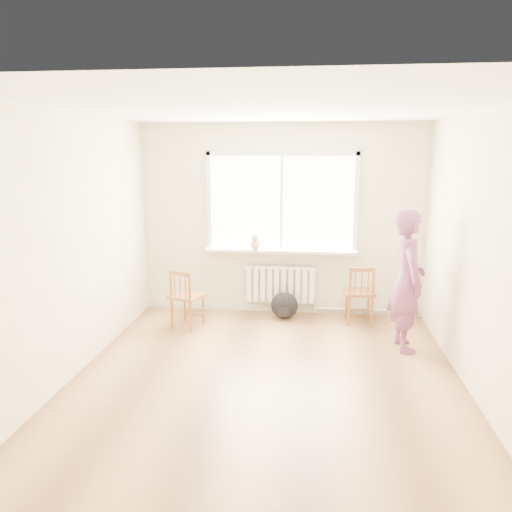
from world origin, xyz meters
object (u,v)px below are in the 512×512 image
(chair_right, at_px, (360,294))
(chair_left, at_px, (185,299))
(cat, at_px, (256,242))
(person, at_px, (407,281))
(backpack, at_px, (284,305))

(chair_right, bearing_deg, chair_left, 7.43)
(cat, bearing_deg, chair_right, -13.19)
(cat, bearing_deg, chair_left, -147.49)
(chair_left, relative_size, chair_right, 0.98)
(chair_right, relative_size, person, 0.49)
(backpack, bearing_deg, cat, 162.74)
(chair_left, xyz_separation_m, person, (2.76, -0.40, 0.43))
(chair_left, relative_size, cat, 1.99)
(chair_left, distance_m, backpack, 1.40)
(chair_right, bearing_deg, person, 115.56)
(person, relative_size, cat, 4.16)
(chair_right, bearing_deg, backpack, -8.08)
(cat, bearing_deg, backpack, -21.77)
(person, height_order, cat, person)
(cat, relative_size, backpack, 1.06)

